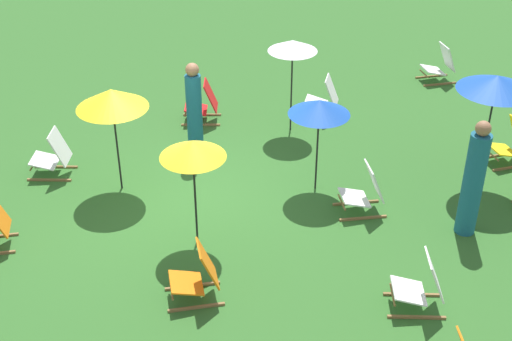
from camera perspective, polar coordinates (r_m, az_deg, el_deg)
name	(u,v)px	position (r m, az deg, el deg)	size (l,w,h in m)	color
ground_plane	(183,200)	(11.59, -5.93, -2.36)	(40.00, 40.00, 0.00)	#2D6026
deckchair_1	(421,285)	(9.49, 13.25, -9.04)	(0.56, 0.81, 0.83)	olive
deckchair_2	(440,65)	(16.09, 14.68, 8.26)	(0.58, 0.82, 0.83)	olive
deckchair_3	(197,276)	(9.43, -4.78, -8.49)	(0.56, 0.81, 0.83)	olive
deckchair_4	(204,104)	(13.85, -4.27, 5.42)	(0.54, 0.80, 0.83)	olive
deckchair_6	(53,156)	(12.50, -16.14, 1.16)	(0.55, 0.81, 0.83)	olive
deckchair_7	(511,144)	(13.17, 19.97, 2.06)	(0.62, 0.84, 0.83)	olive
deckchair_8	(324,99)	(14.07, 5.52, 5.80)	(0.68, 0.87, 0.83)	olive
deckchair_11	(364,192)	(11.18, 8.77, -1.70)	(0.52, 0.79, 0.83)	olive
umbrella_0	(319,107)	(11.13, 5.15, 5.12)	(0.99, 0.99, 1.63)	black
umbrella_1	(112,99)	(11.24, -11.62, 5.71)	(1.14, 1.14, 1.81)	black
umbrella_2	(293,46)	(12.94, 2.99, 10.04)	(0.91, 0.91, 1.82)	black
umbrella_3	(193,149)	(9.78, -5.16, 1.73)	(0.94, 0.94, 1.72)	black
umbrella_4	(497,83)	(11.66, 18.92, 6.71)	(1.22, 1.22, 1.99)	black
person_0	(194,112)	(12.43, -5.02, 4.76)	(0.39, 0.39, 1.78)	#195972
person_1	(473,181)	(10.79, 17.20, -0.83)	(0.33, 0.33, 1.88)	#195972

